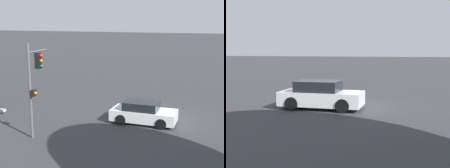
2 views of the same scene
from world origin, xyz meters
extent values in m
plane|color=#333335|center=(0.00, 0.00, 0.00)|extent=(300.00, 300.00, 0.00)
cube|color=silver|center=(1.30, 1.93, 0.53)|extent=(4.23, 2.06, 0.70)
cube|color=black|center=(1.46, 1.94, 1.15)|extent=(2.24, 1.72, 0.54)
cylinder|color=black|center=(0.07, 1.00, 0.34)|extent=(0.68, 0.26, 0.67)
cylinder|color=black|center=(-0.03, 2.71, 0.34)|extent=(0.68, 0.26, 0.67)
cylinder|color=black|center=(2.63, 1.15, 0.34)|extent=(0.68, 0.26, 0.67)
cylinder|color=black|center=(2.53, 2.86, 0.34)|extent=(0.68, 0.26, 0.67)
camera|label=1|loc=(-4.37, 20.43, 6.48)|focal=50.00mm
camera|label=2|loc=(-4.26, 16.53, 2.90)|focal=50.00mm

